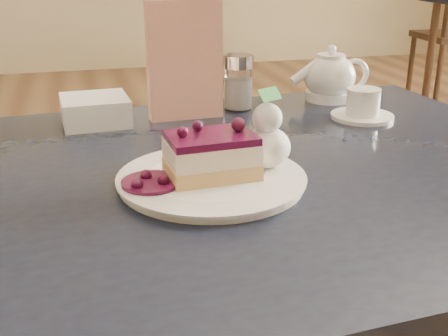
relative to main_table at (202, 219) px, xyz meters
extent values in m
cube|color=black|center=(0.00, 0.00, 0.06)|extent=(1.30, 0.91, 0.04)
cylinder|color=black|center=(0.54, 0.39, -0.33)|extent=(0.05, 0.05, 0.74)
cylinder|color=white|center=(0.00, -0.05, 0.09)|extent=(0.26, 0.26, 0.01)
cube|color=#E9A160|center=(0.00, -0.05, 0.11)|extent=(0.13, 0.10, 0.02)
cube|color=#FFE9CF|center=(0.00, -0.05, 0.13)|extent=(0.13, 0.09, 0.03)
cube|color=#370321|center=(0.00, -0.05, 0.15)|extent=(0.13, 0.09, 0.01)
ellipsoid|color=white|center=(0.09, -0.04, 0.12)|extent=(0.07, 0.07, 0.06)
cylinder|color=#370321|center=(-0.08, -0.06, 0.10)|extent=(0.08, 0.08, 0.01)
cylinder|color=white|center=(0.38, 0.20, 0.09)|extent=(0.12, 0.12, 0.01)
cylinder|color=white|center=(0.38, 0.20, 0.12)|extent=(0.07, 0.07, 0.05)
ellipsoid|color=white|center=(0.37, 0.36, 0.13)|extent=(0.11, 0.11, 0.10)
cylinder|color=white|center=(0.37, 0.36, 0.18)|extent=(0.06, 0.06, 0.01)
cylinder|color=white|center=(0.30, 0.36, 0.13)|extent=(0.06, 0.02, 0.05)
cube|color=beige|center=(0.03, 0.29, 0.20)|extent=(0.15, 0.04, 0.23)
cylinder|color=white|center=(0.15, 0.33, 0.13)|extent=(0.06, 0.06, 0.09)
cylinder|color=silver|center=(0.15, 0.33, 0.18)|extent=(0.06, 0.06, 0.03)
cube|color=white|center=(-0.14, 0.30, 0.11)|extent=(0.13, 0.13, 0.05)
cylinder|color=black|center=(2.11, 2.49, -0.30)|extent=(0.05, 0.05, 0.79)
camera|label=1|loc=(-0.17, -0.78, 0.39)|focal=45.00mm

